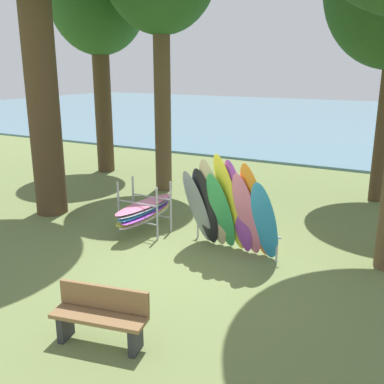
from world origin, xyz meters
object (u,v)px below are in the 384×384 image
at_px(park_bench, 101,315).
at_px(board_storage_rack, 145,210).
at_px(tree_far_right_back, 98,1).
at_px(leaning_board_pile, 230,210).

bearing_deg(park_bench, board_storage_rack, 116.46).
relative_size(tree_far_right_back, board_storage_rack, 3.83).
distance_m(board_storage_rack, park_bench, 4.55).
distance_m(tree_far_right_back, board_storage_rack, 8.82).
relative_size(board_storage_rack, park_bench, 1.47).
bearing_deg(leaning_board_pile, board_storage_rack, 173.14).
height_order(board_storage_rack, park_bench, board_storage_rack).
xyz_separation_m(board_storage_rack, park_bench, (2.03, -4.07, -0.10)).
relative_size(leaning_board_pile, park_bench, 1.58).
bearing_deg(board_storage_rack, tree_far_right_back, 137.00).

